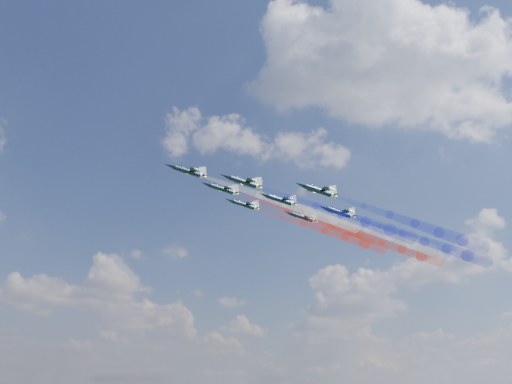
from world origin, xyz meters
TOP-DOWN VIEW (x-y plane):
  - jet_lead at (-19.01, 28.14)m, footprint 13.66×11.84m
  - trail_lead at (7.94, 22.26)m, footprint 45.55×14.08m
  - jet_inner_left at (-10.97, 15.88)m, footprint 13.66×11.84m
  - trail_inner_left at (15.98, 10.00)m, footprint 45.55×14.08m
  - jet_inner_right at (-3.53, 35.35)m, footprint 13.66×11.84m
  - trail_inner_right at (23.42, 29.47)m, footprint 45.55×14.08m
  - jet_outer_left at (-0.50, 1.22)m, footprint 13.66×11.84m
  - trail_outer_left at (26.45, -4.66)m, footprint 45.55×14.08m
  - jet_center_third at (4.91, 21.12)m, footprint 13.66×11.84m
  - trail_center_third at (31.86, 15.24)m, footprint 45.55×14.08m
  - jet_outer_right at (9.69, 42.93)m, footprint 13.66×11.84m
  - trail_outer_right at (36.64, 37.05)m, footprint 45.55×14.08m
  - jet_rear_left at (15.68, 10.55)m, footprint 13.66×11.84m
  - trail_rear_left at (42.63, 4.67)m, footprint 45.55×14.08m
  - jet_rear_right at (20.92, 30.02)m, footprint 13.66×11.84m
  - trail_rear_right at (47.87, 24.14)m, footprint 45.55×14.08m

SIDE VIEW (x-z plane):
  - trail_rear_left at x=42.63m, z-range 114.04..126.39m
  - trail_outer_left at x=26.45m, z-range 114.63..126.97m
  - trail_rear_right at x=47.87m, z-range 117.57..129.92m
  - trail_center_third at x=31.86m, z-range 117.82..130.17m
  - trail_inner_left at x=15.98m, z-range 118.28..130.62m
  - jet_rear_left at x=15.68m, z-range 121.81..128.36m
  - jet_outer_left at x=-0.50m, z-range 122.39..128.94m
  - trail_outer_right at x=36.64m, z-range 122.15..134.50m
  - jet_rear_right at x=20.92m, z-range 125.33..131.89m
  - trail_lead at x=7.94m, z-range 122.51..134.86m
  - trail_inner_right at x=23.42m, z-range 122.62..134.97m
  - jet_center_third at x=4.91m, z-range 125.58..132.14m
  - jet_inner_left at x=-10.97m, z-range 126.04..132.60m
  - jet_outer_right at x=9.69m, z-range 129.91..136.47m
  - jet_lead at x=-19.01m, z-range 130.27..136.83m
  - jet_inner_right at x=-3.53m, z-range 130.39..136.94m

